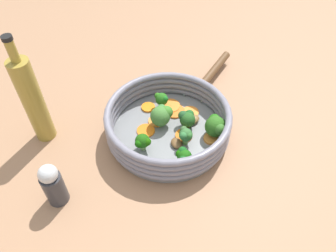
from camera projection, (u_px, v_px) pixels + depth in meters
ground_plane at (168, 135)px, 0.76m from camera, size 4.00×4.00×0.00m
skillet at (168, 133)px, 0.75m from camera, size 0.26×0.26×0.02m
skillet_rim_wall at (168, 121)px, 0.72m from camera, size 0.28×0.28×0.06m
skillet_handle at (212, 73)px, 0.87m from camera, size 0.07×0.19×0.02m
skillet_rivet_left at (202, 101)px, 0.80m from camera, size 0.01×0.01×0.01m
skillet_rivet_right at (185, 94)px, 0.82m from camera, size 0.01×0.01×0.01m
carrot_slice_0 at (211, 138)px, 0.73m from camera, size 0.04×0.04×0.01m
carrot_slice_1 at (174, 111)px, 0.78m from camera, size 0.06×0.06×0.00m
carrot_slice_2 at (148, 107)px, 0.79m from camera, size 0.04×0.04×0.00m
carrot_slice_3 at (190, 112)px, 0.78m from camera, size 0.05×0.05×0.00m
carrot_slice_4 at (146, 131)px, 0.74m from camera, size 0.05×0.05×0.00m
carrot_slice_5 at (170, 106)px, 0.79m from camera, size 0.07×0.07×0.01m
carrot_slice_6 at (184, 135)px, 0.73m from camera, size 0.05×0.05×0.00m
carrot_slice_7 at (156, 121)px, 0.76m from camera, size 0.05×0.05×0.00m
broccoli_floret_0 at (162, 99)px, 0.77m from camera, size 0.03×0.03×0.04m
broccoli_floret_1 at (185, 135)px, 0.70m from camera, size 0.03×0.03×0.04m
broccoli_floret_2 at (162, 115)px, 0.73m from camera, size 0.05×0.05×0.05m
broccoli_floret_3 at (184, 156)px, 0.66m from camera, size 0.03×0.04×0.04m
broccoli_floret_4 at (187, 118)px, 0.74m from camera, size 0.04×0.04×0.04m
broccoli_floret_5 at (216, 126)px, 0.71m from camera, size 0.05×0.05×0.05m
broccoli_floret_6 at (143, 142)px, 0.69m from camera, size 0.04×0.04×0.04m
mushroom_piece_0 at (176, 143)px, 0.71m from camera, size 0.04×0.04×0.01m
mushroom_piece_1 at (192, 119)px, 0.76m from camera, size 0.04×0.04×0.01m
salt_shaker at (53, 185)px, 0.61m from camera, size 0.04×0.04×0.10m
oil_bottle at (33, 100)px, 0.68m from camera, size 0.04×0.04×0.26m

